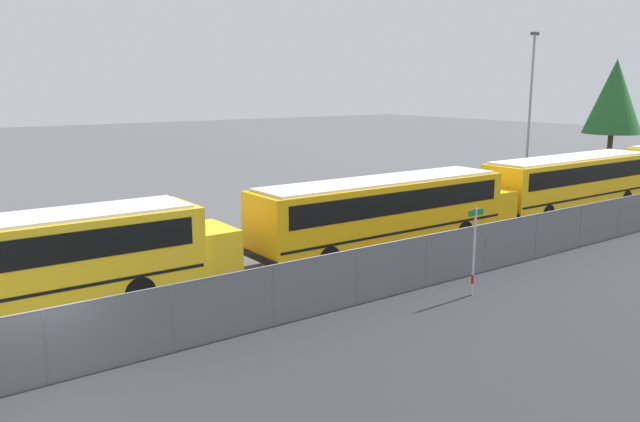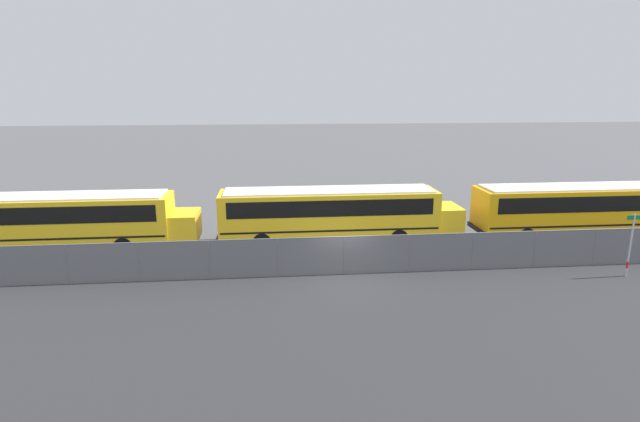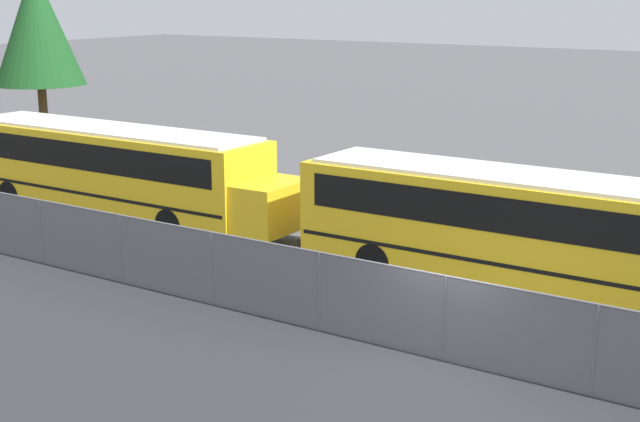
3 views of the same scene
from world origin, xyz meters
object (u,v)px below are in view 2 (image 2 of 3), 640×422
at_px(school_bus_2, 60,218).
at_px(school_bus_4, 585,207).
at_px(school_bus_3, 334,211).
at_px(street_sign, 631,244).

height_order(school_bus_2, school_bus_4, same).
bearing_deg(school_bus_2, school_bus_4, -0.60).
distance_m(school_bus_3, street_sign, 14.26).
bearing_deg(school_bus_4, school_bus_2, 179.40).
bearing_deg(school_bus_3, school_bus_4, -1.60).
bearing_deg(school_bus_3, street_sign, -27.06).
relative_size(school_bus_3, school_bus_4, 1.00).
relative_size(school_bus_4, street_sign, 4.58).
bearing_deg(school_bus_2, school_bus_3, 0.40).
bearing_deg(school_bus_4, street_sign, -105.66).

